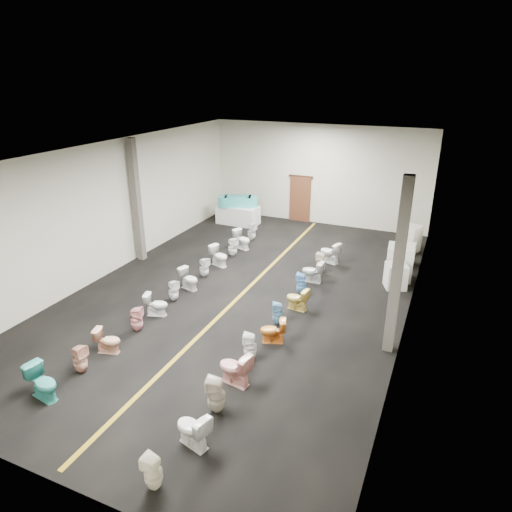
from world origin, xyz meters
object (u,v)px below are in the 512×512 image
at_px(toilet_right_6, 278,314).
at_px(toilet_right_8, 301,283).
at_px(toilet_left_9, 233,247).
at_px(toilet_right_9, 313,272).
at_px(toilet_left_4, 156,304).
at_px(toilet_right_0, 153,473).
at_px(toilet_left_1, 80,359).
at_px(toilet_left_7, 204,268).
at_px(toilet_right_4, 250,346).
at_px(toilet_left_8, 219,256).
at_px(appliance_crate_d, 409,238).
at_px(toilet_left_0, 43,382).
at_px(toilet_right_10, 321,262).
at_px(toilet_right_2, 216,395).
at_px(appliance_crate_c, 404,254).
at_px(toilet_left_10, 242,239).
at_px(bathtub, 238,201).
at_px(appliance_crate_a, 396,276).
at_px(toilet_right_5, 273,331).
at_px(display_table, 238,215).
at_px(toilet_right_1, 192,429).
at_px(toilet_left_5, 173,291).
at_px(toilet_right_7, 297,299).
at_px(toilet_left_3, 137,319).
at_px(toilet_right_3, 235,368).
at_px(toilet_right_11, 330,252).
at_px(toilet_left_6, 189,279).
at_px(appliance_crate_b, 400,262).
at_px(toilet_left_11, 252,232).
at_px(toilet_left_2, 108,341).

height_order(toilet_right_6, toilet_right_8, toilet_right_8).
height_order(toilet_left_9, toilet_right_9, toilet_left_9).
relative_size(toilet_left_4, toilet_right_0, 0.97).
distance_m(toilet_left_1, toilet_right_9, 7.84).
xyz_separation_m(toilet_left_7, toilet_right_4, (3.45, -3.79, 0.01)).
bearing_deg(toilet_left_8, toilet_left_9, 16.18).
xyz_separation_m(appliance_crate_d, toilet_left_0, (-6.20, -12.28, -0.13)).
bearing_deg(toilet_right_10, toilet_right_4, 0.31).
xyz_separation_m(toilet_left_7, toilet_right_2, (3.58, -5.79, 0.07)).
relative_size(appliance_crate_c, toilet_right_6, 1.16).
relative_size(toilet_left_8, toilet_left_10, 0.98).
xyz_separation_m(bathtub, toilet_left_0, (1.48, -12.78, -0.68)).
bearing_deg(toilet_left_7, appliance_crate_a, -59.63).
distance_m(toilet_right_4, toilet_right_5, 0.95).
distance_m(display_table, toilet_left_7, 6.07).
xyz_separation_m(toilet_right_1, toilet_right_4, (-0.16, 3.00, -0.02)).
bearing_deg(appliance_crate_a, toilet_left_5, -148.96).
relative_size(toilet_left_10, toilet_right_7, 1.10).
xyz_separation_m(toilet_left_0, toilet_right_10, (3.62, 8.92, -0.03)).
bearing_deg(toilet_right_1, toilet_left_5, -127.77).
bearing_deg(toilet_left_3, toilet_right_4, -101.64).
distance_m(toilet_left_10, toilet_right_3, 8.55).
bearing_deg(toilet_left_4, toilet_right_6, -91.25).
relative_size(appliance_crate_c, toilet_right_3, 0.98).
xyz_separation_m(toilet_left_10, toilet_right_11, (3.59, -0.02, 0.02)).
height_order(bathtub, toilet_left_6, bathtub).
bearing_deg(appliance_crate_c, toilet_left_4, -131.84).
bearing_deg(bathtub, toilet_right_6, -77.99).
height_order(appliance_crate_b, toilet_right_2, appliance_crate_b).
xyz_separation_m(toilet_left_7, toilet_left_10, (0.03, 3.01, 0.03)).
xyz_separation_m(toilet_left_0, toilet_left_3, (0.13, 3.06, -0.03)).
relative_size(bathtub, toilet_right_3, 2.21).
bearing_deg(appliance_crate_b, toilet_right_5, -114.32).
xyz_separation_m(display_table, toilet_left_9, (1.58, -3.77, -0.04)).
xyz_separation_m(appliance_crate_d, toilet_left_11, (-6.17, -1.34, -0.14)).
xyz_separation_m(toilet_left_8, toilet_right_9, (3.53, 0.02, -0.00)).
bearing_deg(toilet_right_4, toilet_left_10, -168.54).
distance_m(bathtub, toilet_right_8, 7.65).
bearing_deg(appliance_crate_d, appliance_crate_b, -90.00).
bearing_deg(toilet_right_6, toilet_right_0, -19.49).
relative_size(appliance_crate_a, toilet_left_7, 1.17).
bearing_deg(bathtub, toilet_left_2, -102.28).
height_order(bathtub, toilet_left_7, bathtub).
distance_m(toilet_left_0, toilet_left_3, 3.06).
height_order(toilet_left_11, toilet_right_11, toilet_right_11).
bearing_deg(toilet_right_0, toilet_left_8, -157.14).
relative_size(toilet_left_2, toilet_right_7, 0.95).
bearing_deg(toilet_left_11, toilet_right_0, -152.55).
xyz_separation_m(appliance_crate_b, toilet_right_5, (-2.47, -5.47, -0.24)).
height_order(toilet_left_9, toilet_right_2, toilet_right_2).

